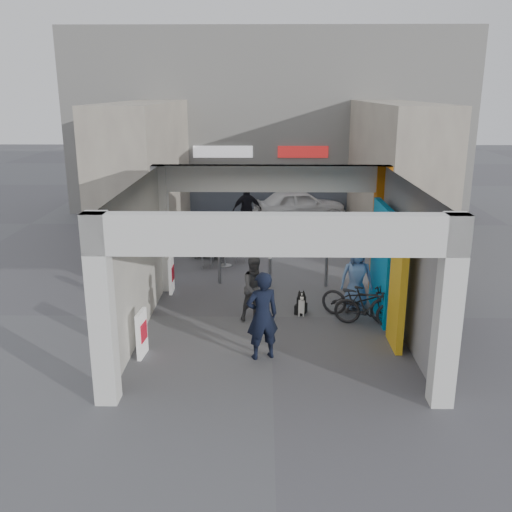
{
  "coord_description": "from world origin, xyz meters",
  "views": [
    {
      "loc": [
        -0.18,
        -13.18,
        5.47
      ],
      "look_at": [
        -0.39,
        1.0,
        1.29
      ],
      "focal_mm": 40.0,
      "sensor_mm": 36.0,
      "label": 1
    }
  ],
  "objects_px": {
    "border_collie": "(301,305)",
    "man_with_dog": "(262,316)",
    "cafe_set": "(222,254)",
    "man_elderly": "(356,277)",
    "man_crates": "(247,210)",
    "white_van": "(300,205)",
    "man_back_turned": "(256,288)",
    "bicycle_rear": "(368,307)",
    "produce_stand": "(209,248)",
    "bicycle_front": "(359,300)"
  },
  "relations": [
    {
      "from": "bicycle_front",
      "to": "bicycle_rear",
      "type": "height_order",
      "value": "bicycle_front"
    },
    {
      "from": "border_collie",
      "to": "white_van",
      "type": "bearing_deg",
      "value": 109.04
    },
    {
      "from": "man_crates",
      "to": "man_elderly",
      "type": "bearing_deg",
      "value": 96.09
    },
    {
      "from": "border_collie",
      "to": "bicycle_front",
      "type": "bearing_deg",
      "value": 11.46
    },
    {
      "from": "border_collie",
      "to": "man_back_turned",
      "type": "bearing_deg",
      "value": -142.78
    },
    {
      "from": "bicycle_rear",
      "to": "man_elderly",
      "type": "bearing_deg",
      "value": 23.84
    },
    {
      "from": "border_collie",
      "to": "man_with_dog",
      "type": "bearing_deg",
      "value": -89.88
    },
    {
      "from": "man_elderly",
      "to": "cafe_set",
      "type": "bearing_deg",
      "value": 133.85
    },
    {
      "from": "man_back_turned",
      "to": "man_crates",
      "type": "relative_size",
      "value": 0.82
    },
    {
      "from": "man_crates",
      "to": "man_with_dog",
      "type": "bearing_deg",
      "value": 77.84
    },
    {
      "from": "border_collie",
      "to": "man_back_turned",
      "type": "relative_size",
      "value": 0.41
    },
    {
      "from": "border_collie",
      "to": "man_crates",
      "type": "height_order",
      "value": "man_crates"
    },
    {
      "from": "man_back_turned",
      "to": "bicycle_front",
      "type": "distance_m",
      "value": 2.53
    },
    {
      "from": "cafe_set",
      "to": "man_crates",
      "type": "relative_size",
      "value": 0.72
    },
    {
      "from": "man_elderly",
      "to": "bicycle_rear",
      "type": "bearing_deg",
      "value": -84.74
    },
    {
      "from": "man_with_dog",
      "to": "white_van",
      "type": "height_order",
      "value": "man_with_dog"
    },
    {
      "from": "man_with_dog",
      "to": "man_elderly",
      "type": "height_order",
      "value": "man_with_dog"
    },
    {
      "from": "man_with_dog",
      "to": "bicycle_front",
      "type": "relative_size",
      "value": 1.0
    },
    {
      "from": "man_with_dog",
      "to": "man_elderly",
      "type": "bearing_deg",
      "value": -149.07
    },
    {
      "from": "bicycle_front",
      "to": "bicycle_rear",
      "type": "distance_m",
      "value": 0.46
    },
    {
      "from": "white_van",
      "to": "man_back_turned",
      "type": "bearing_deg",
      "value": 154.51
    },
    {
      "from": "man_elderly",
      "to": "produce_stand",
      "type": "bearing_deg",
      "value": 132.21
    },
    {
      "from": "man_elderly",
      "to": "man_crates",
      "type": "bearing_deg",
      "value": 111.48
    },
    {
      "from": "produce_stand",
      "to": "bicycle_front",
      "type": "distance_m",
      "value": 6.79
    },
    {
      "from": "man_back_turned",
      "to": "man_crates",
      "type": "xyz_separation_m",
      "value": [
        -0.47,
        8.41,
        0.17
      ]
    },
    {
      "from": "man_crates",
      "to": "man_back_turned",
      "type": "bearing_deg",
      "value": 77.56
    },
    {
      "from": "bicycle_rear",
      "to": "white_van",
      "type": "relative_size",
      "value": 0.41
    },
    {
      "from": "cafe_set",
      "to": "man_with_dog",
      "type": "xyz_separation_m",
      "value": [
        1.32,
        -6.73,
        0.65
      ]
    },
    {
      "from": "man_back_turned",
      "to": "man_elderly",
      "type": "bearing_deg",
      "value": -9.91
    },
    {
      "from": "produce_stand",
      "to": "bicycle_rear",
      "type": "xyz_separation_m",
      "value": [
        4.33,
        -5.8,
        0.21
      ]
    },
    {
      "from": "produce_stand",
      "to": "bicycle_front",
      "type": "relative_size",
      "value": 0.57
    },
    {
      "from": "border_collie",
      "to": "man_elderly",
      "type": "height_order",
      "value": "man_elderly"
    },
    {
      "from": "man_with_dog",
      "to": "man_back_turned",
      "type": "relative_size",
      "value": 1.19
    },
    {
      "from": "cafe_set",
      "to": "man_elderly",
      "type": "relative_size",
      "value": 0.84
    },
    {
      "from": "man_back_turned",
      "to": "white_van",
      "type": "relative_size",
      "value": 0.41
    },
    {
      "from": "man_elderly",
      "to": "bicycle_rear",
      "type": "relative_size",
      "value": 1.02
    },
    {
      "from": "man_crates",
      "to": "bicycle_front",
      "type": "relative_size",
      "value": 1.02
    },
    {
      "from": "bicycle_rear",
      "to": "white_van",
      "type": "bearing_deg",
      "value": 23.24
    },
    {
      "from": "border_collie",
      "to": "bicycle_rear",
      "type": "distance_m",
      "value": 1.71
    },
    {
      "from": "man_elderly",
      "to": "bicycle_rear",
      "type": "height_order",
      "value": "man_elderly"
    },
    {
      "from": "man_crates",
      "to": "cafe_set",
      "type": "bearing_deg",
      "value": 64.0
    },
    {
      "from": "bicycle_rear",
      "to": "white_van",
      "type": "height_order",
      "value": "white_van"
    },
    {
      "from": "cafe_set",
      "to": "produce_stand",
      "type": "xyz_separation_m",
      "value": [
        -0.49,
        0.77,
        -0.02
      ]
    },
    {
      "from": "produce_stand",
      "to": "border_collie",
      "type": "bearing_deg",
      "value": -58.92
    },
    {
      "from": "man_crates",
      "to": "white_van",
      "type": "distance_m",
      "value": 3.39
    },
    {
      "from": "produce_stand",
      "to": "white_van",
      "type": "distance_m",
      "value": 6.53
    },
    {
      "from": "cafe_set",
      "to": "white_van",
      "type": "bearing_deg",
      "value": 65.71
    },
    {
      "from": "border_collie",
      "to": "white_van",
      "type": "xyz_separation_m",
      "value": [
        0.58,
        10.69,
        0.41
      ]
    },
    {
      "from": "man_back_turned",
      "to": "bicycle_rear",
      "type": "bearing_deg",
      "value": -35.38
    },
    {
      "from": "man_back_turned",
      "to": "man_with_dog",
      "type": "bearing_deg",
      "value": -112.51
    }
  ]
}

